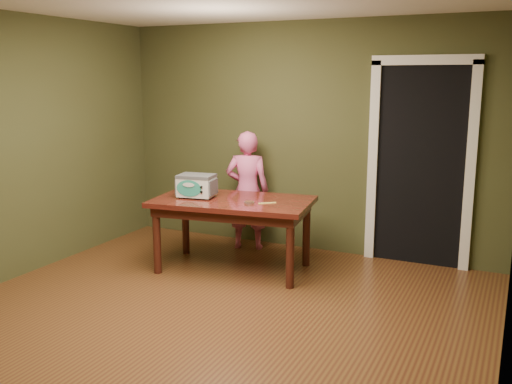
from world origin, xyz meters
TOP-DOWN VIEW (x-y plane):
  - floor at (0.00, 0.00)m, footprint 5.00×5.00m
  - room_shell at (0.00, 0.00)m, footprint 4.52×5.02m
  - doorway at (1.30, 2.78)m, footprint 1.10×0.66m
  - dining_table at (-0.39, 1.45)m, footprint 1.71×1.11m
  - toy_oven at (-0.77, 1.38)m, footprint 0.42×0.32m
  - baking_pan at (-0.15, 1.35)m, footprint 0.10×0.10m
  - spatula at (0.01, 1.42)m, footprint 0.15×0.14m
  - child at (-0.59, 2.20)m, footprint 0.58×0.46m

SIDE VIEW (x-z plane):
  - floor at x=0.00m, z-range 0.00..0.00m
  - dining_table at x=-0.39m, z-range 0.28..1.03m
  - child at x=-0.59m, z-range 0.00..1.38m
  - spatula at x=0.01m, z-range 0.75..0.76m
  - baking_pan at x=-0.15m, z-range 0.75..0.77m
  - toy_oven at x=-0.77m, z-range 0.76..1.00m
  - doorway at x=1.30m, z-range -0.07..2.18m
  - room_shell at x=0.00m, z-range 0.40..3.01m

